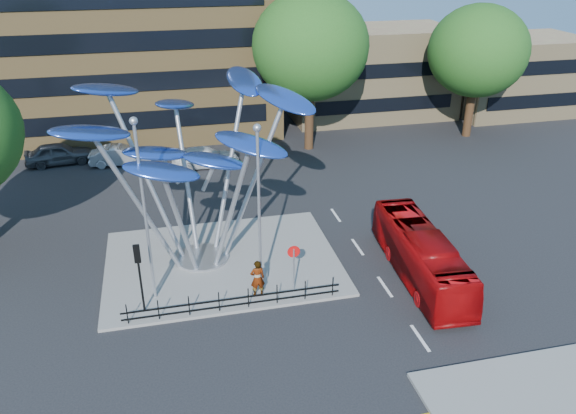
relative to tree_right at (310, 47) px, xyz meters
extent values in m
plane|color=black|center=(-8.00, -22.00, -8.04)|extent=(120.00, 120.00, 0.00)
cube|color=slate|center=(-9.00, -16.00, -7.96)|extent=(12.00, 9.00, 0.15)
cube|color=tan|center=(8.00, 8.00, -4.04)|extent=(15.00, 8.00, 8.00)
cube|color=tan|center=(22.00, 6.00, -4.54)|extent=(12.00, 8.00, 7.00)
cylinder|color=black|center=(0.00, 0.00, -5.18)|extent=(0.70, 0.70, 5.72)
ellipsoid|color=#144614|center=(0.00, 0.00, 0.02)|extent=(8.80, 8.80, 8.10)
cylinder|color=black|center=(14.00, 0.00, -5.51)|extent=(0.70, 0.70, 5.06)
ellipsoid|color=#144614|center=(14.00, 0.00, -0.91)|extent=(8.00, 8.00, 7.36)
cylinder|color=#9EA0A5|center=(-10.00, -15.50, -7.83)|extent=(2.80, 2.80, 0.12)
cylinder|color=#9EA0A5|center=(-11.20, -16.10, -3.99)|extent=(0.24, 0.24, 7.80)
ellipsoid|color=blue|center=(-14.40, -17.10, -0.09)|extent=(3.92, 2.95, 1.39)
cylinder|color=#9EA0A5|center=(-10.40, -16.50, -4.69)|extent=(0.24, 0.24, 6.40)
ellipsoid|color=blue|center=(-11.60, -18.70, -1.49)|extent=(3.47, 1.78, 1.31)
cylinder|color=#9EA0A5|center=(-9.40, -16.30, -4.39)|extent=(0.24, 0.24, 7.00)
ellipsoid|color=blue|center=(-7.60, -17.90, -0.89)|extent=(3.81, 3.11, 1.36)
cylinder|color=#9EA0A5|center=(-8.80, -15.50, -3.79)|extent=(0.24, 0.24, 8.20)
ellipsoid|color=blue|center=(-5.40, -15.10, 0.31)|extent=(3.52, 4.06, 1.44)
cylinder|color=#9EA0A5|center=(-9.20, -14.60, -3.59)|extent=(0.24, 0.24, 8.60)
ellipsoid|color=blue|center=(-7.00, -12.60, 0.71)|extent=(2.21, 3.79, 1.39)
cylinder|color=#9EA0A5|center=(-10.20, -14.50, -4.19)|extent=(0.24, 0.24, 7.40)
ellipsoid|color=blue|center=(-10.60, -11.90, -0.49)|extent=(3.02, 3.71, 1.34)
cylinder|color=#9EA0A5|center=(-11.00, -15.10, -3.49)|extent=(0.24, 0.24, 8.80)
ellipsoid|color=blue|center=(-13.80, -13.70, 0.91)|extent=(3.88, 3.60, 1.42)
ellipsoid|color=blue|center=(-11.80, -15.30, -1.89)|extent=(3.40, 1.96, 1.13)
ellipsoid|color=blue|center=(-9.10, -15.90, -2.29)|extent=(3.39, 2.16, 1.11)
cylinder|color=#9EA0A5|center=(-12.50, -18.50, -3.64)|extent=(0.14, 0.14, 8.50)
sphere|color=#9EA0A5|center=(-12.50, -18.50, 0.73)|extent=(0.36, 0.36, 0.36)
cylinder|color=#9EA0A5|center=(-7.50, -19.00, -3.89)|extent=(0.14, 0.14, 8.00)
sphere|color=#9EA0A5|center=(-7.50, -19.00, 0.23)|extent=(0.36, 0.36, 0.36)
cylinder|color=black|center=(-13.00, -19.50, -6.29)|extent=(0.10, 0.10, 3.20)
cube|color=black|center=(-13.00, -19.50, -4.89)|extent=(0.28, 0.18, 0.85)
sphere|color=#FF0C0C|center=(-13.00, -19.50, -4.61)|extent=(0.18, 0.18, 0.18)
cylinder|color=#9EA0A5|center=(-6.00, -19.50, -6.74)|extent=(0.08, 0.08, 2.30)
cylinder|color=red|center=(-6.00, -19.47, -5.74)|extent=(0.60, 0.04, 0.60)
cube|color=white|center=(-6.00, -19.45, -5.74)|extent=(0.42, 0.03, 0.10)
cylinder|color=black|center=(-13.70, -20.30, -7.39)|extent=(0.05, 0.05, 1.00)
cylinder|color=black|center=(-12.36, -20.30, -7.39)|extent=(0.05, 0.05, 1.00)
cylinder|color=black|center=(-11.01, -20.30, -7.39)|extent=(0.05, 0.05, 1.00)
cylinder|color=black|center=(-9.67, -20.30, -7.39)|extent=(0.05, 0.05, 1.00)
cylinder|color=black|center=(-8.33, -20.30, -7.39)|extent=(0.05, 0.05, 1.00)
cylinder|color=black|center=(-6.99, -20.30, -7.39)|extent=(0.05, 0.05, 1.00)
cylinder|color=black|center=(-5.64, -20.30, -7.39)|extent=(0.05, 0.05, 1.00)
cylinder|color=black|center=(-4.30, -20.30, -7.39)|extent=(0.05, 0.05, 1.00)
cube|color=black|center=(-9.00, -20.30, -7.34)|extent=(10.00, 0.06, 0.06)
cube|color=black|center=(-9.00, -20.30, -7.69)|extent=(10.00, 0.06, 0.06)
imported|color=#940608|center=(0.50, -19.50, -6.77)|extent=(2.73, 9.23, 2.54)
imported|color=gray|center=(-7.75, -19.50, -6.94)|extent=(0.72, 0.49, 1.90)
imported|color=#44464C|center=(-19.14, 0.99, -7.22)|extent=(5.00, 2.54, 1.63)
imported|color=#B0B4B8|center=(-14.64, -0.23, -7.30)|extent=(4.54, 1.77, 1.47)
imported|color=silver|center=(-8.49, -2.02, -7.32)|extent=(5.05, 2.29, 1.43)
camera|label=1|loc=(-11.39, -41.36, 7.58)|focal=35.00mm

